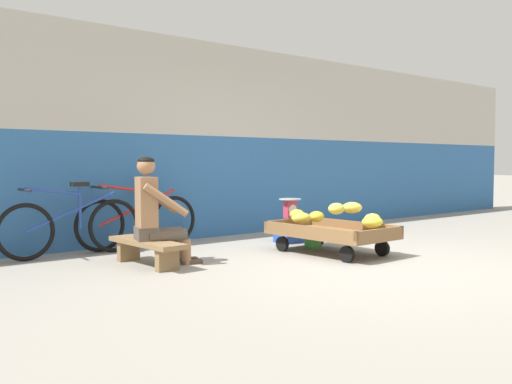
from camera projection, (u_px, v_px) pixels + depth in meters
ground_plane at (369, 266)px, 5.81m from camera, size 80.00×80.00×0.00m
back_wall at (205, 141)px, 8.11m from camera, size 16.00×0.30×2.79m
banana_cart at (331, 234)px, 6.61m from camera, size 0.89×1.47×0.36m
banana_pile at (334, 215)px, 6.56m from camera, size 0.84×1.43×0.26m
low_bench at (147, 247)px, 5.85m from camera, size 0.36×1.11×0.27m
vendor_seated at (155, 211)px, 5.87m from camera, size 0.73×0.59×1.14m
plastic_crate at (290, 231)px, 7.56m from camera, size 0.36×0.28×0.30m
weighing_scale at (290, 209)px, 7.54m from camera, size 0.30×0.30×0.29m
bicycle_near_left at (71, 226)px, 6.41m from camera, size 1.66×0.48×0.86m
bicycle_far_left at (138, 220)px, 7.05m from camera, size 1.66×0.48×0.86m
shopping_bag at (313, 238)px, 7.06m from camera, size 0.18×0.12×0.24m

